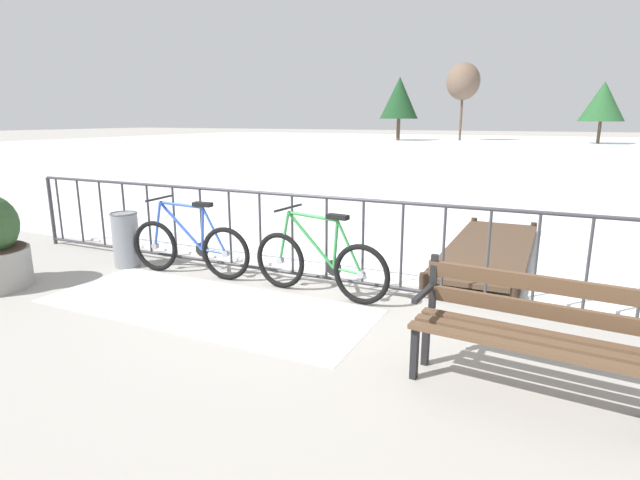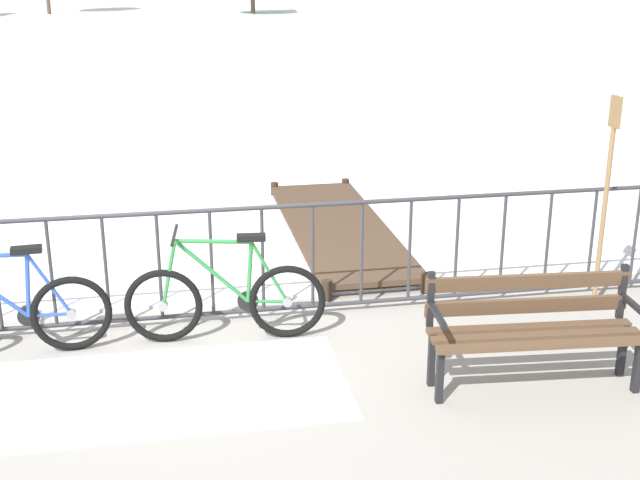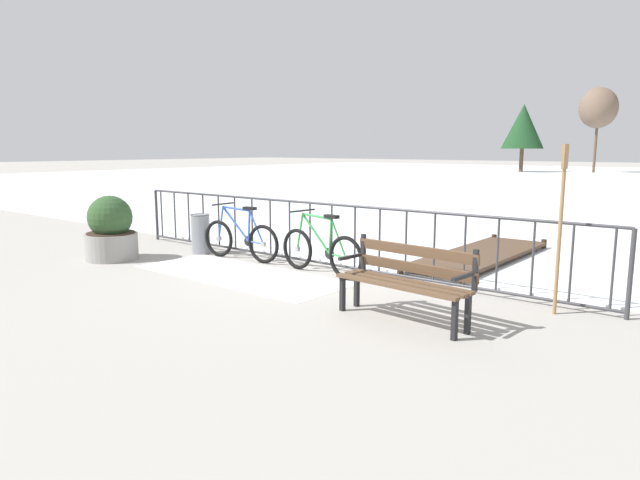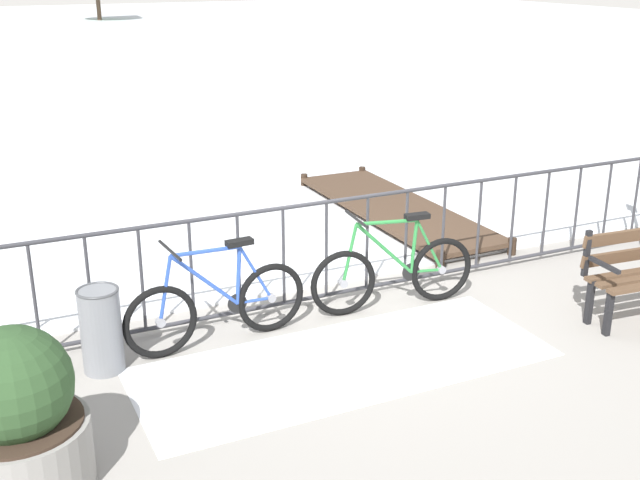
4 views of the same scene
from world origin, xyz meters
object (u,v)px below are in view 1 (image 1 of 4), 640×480
object	(u,v)px
bicycle_near_railing	(319,264)
park_bench	(530,325)
trash_bin	(126,239)
bicycle_second	(190,247)

from	to	relation	value
bicycle_near_railing	park_bench	size ratio (longest dim) A/B	1.04
bicycle_near_railing	trash_bin	size ratio (longest dim) A/B	2.33
trash_bin	park_bench	bearing A→B (deg)	-12.84
park_bench	trash_bin	size ratio (longest dim) A/B	2.23
bicycle_second	trash_bin	size ratio (longest dim) A/B	2.34
trash_bin	bicycle_near_railing	bearing A→B (deg)	1.10
bicycle_second	trash_bin	world-z (taller)	bicycle_second
bicycle_second	park_bench	world-z (taller)	bicycle_second
bicycle_second	bicycle_near_railing	bearing A→B (deg)	0.19
bicycle_near_railing	bicycle_second	xyz separation A→B (m)	(-1.80, -0.01, 0.00)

